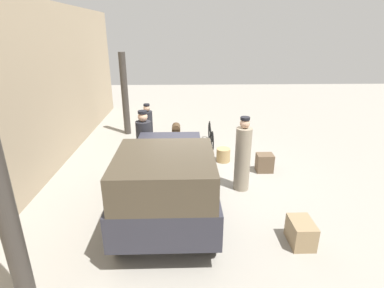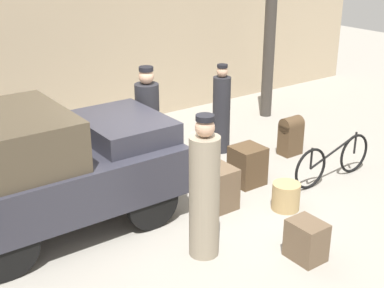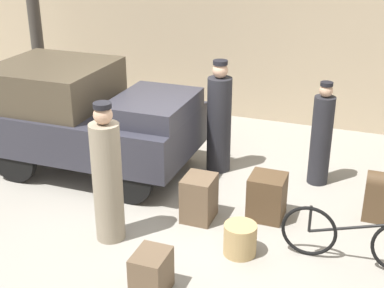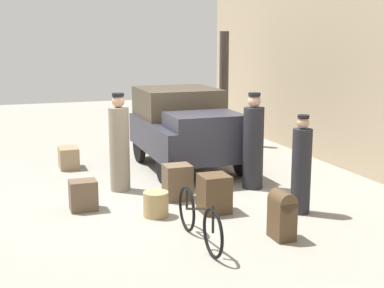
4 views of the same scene
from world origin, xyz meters
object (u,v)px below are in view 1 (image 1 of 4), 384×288
suitcase_tan_flat (205,162)px  porter_lifting_near_truck (145,148)px  bicycle (211,136)px  trunk_umber_medium (176,133)px  porter_with_bicycle (148,132)px  truck (167,180)px  wicker_basket (223,155)px  suitcase_black_upright (301,232)px  porter_standing_middle (243,157)px  suitcase_small_leather (191,151)px  trunk_large_brown (265,163)px

suitcase_tan_flat → porter_lifting_near_truck: bearing=98.2°
bicycle → trunk_umber_medium: (0.24, 1.19, 0.03)m
porter_with_bicycle → trunk_umber_medium: porter_with_bicycle is taller
truck → wicker_basket: size_ratio=7.78×
porter_lifting_near_truck → suitcase_black_upright: (-2.80, -3.18, -0.62)m
porter_with_bicycle → porter_standing_middle: bearing=-132.2°
porter_standing_middle → suitcase_tan_flat: porter_standing_middle is taller
wicker_basket → porter_standing_middle: (-1.69, -0.23, 0.65)m
trunk_umber_medium → suitcase_black_upright: (-5.36, -2.41, -0.15)m
truck → suitcase_small_leather: 3.23m
wicker_basket → suitcase_small_leather: size_ratio=0.65×
wicker_basket → porter_standing_middle: porter_standing_middle is taller
wicker_basket → trunk_umber_medium: (1.57, 1.45, 0.18)m
suitcase_small_leather → suitcase_tan_flat: bearing=-157.2°
trunk_large_brown → porter_with_bicycle: bearing=68.3°
suitcase_black_upright → truck: bearing=72.6°
bicycle → trunk_umber_medium: bicycle is taller
porter_lifting_near_truck → suitcase_small_leather: porter_lifting_near_truck is taller
truck → porter_with_bicycle: (3.64, 0.78, -0.19)m
wicker_basket → porter_with_bicycle: size_ratio=0.25×
porter_with_bicycle → suitcase_tan_flat: size_ratio=2.58×
suitcase_tan_flat → trunk_umber_medium: size_ratio=0.89×
trunk_umber_medium → porter_standing_middle: bearing=-152.6°
porter_with_bicycle → suitcase_small_leather: (-0.52, -1.33, -0.44)m
porter_lifting_near_truck → trunk_umber_medium: bearing=-16.7°
suitcase_tan_flat → trunk_umber_medium: bearing=19.8°
suitcase_black_upright → porter_lifting_near_truck: bearing=48.7°
wicker_basket → suitcase_small_leather: bearing=83.8°
bicycle → porter_lifting_near_truck: (-2.32, 1.96, 0.50)m
suitcase_small_leather → porter_standing_middle: bearing=-145.9°
trunk_large_brown → suitcase_black_upright: bearing=177.9°
wicker_basket → porter_lifting_near_truck: size_ratio=0.22×
bicycle → porter_with_bicycle: 2.21m
truck → suitcase_black_upright: truck is taller
wicker_basket → suitcase_black_upright: (-3.79, -0.96, 0.03)m
porter_lifting_near_truck → suitcase_tan_flat: 1.71m
porter_with_bicycle → porter_lifting_near_truck: porter_lifting_near_truck is taller
truck → porter_standing_middle: 2.21m
porter_standing_middle → suitcase_small_leather: porter_standing_middle is taller
porter_with_bicycle → trunk_large_brown: bearing=-111.7°
truck → suitcase_small_leather: truck is taller
wicker_basket → porter_standing_middle: 1.82m
wicker_basket → suitcase_black_upright: suitcase_black_upright is taller
suitcase_small_leather → trunk_large_brown: size_ratio=1.24×
truck → suitcase_tan_flat: bearing=-22.2°
porter_with_bicycle → porter_lifting_near_truck: 1.63m
suitcase_tan_flat → suitcase_black_upright: (-3.03, -1.57, -0.08)m
truck → trunk_large_brown: (2.29, -2.60, -0.70)m
porter_with_bicycle → porter_standing_middle: porter_standing_middle is taller
trunk_large_brown → porter_standing_middle: bearing=139.1°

